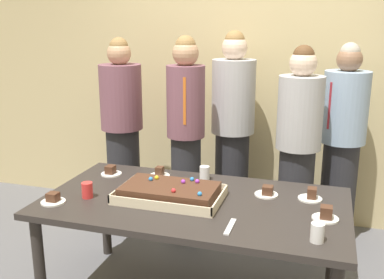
{
  "coord_description": "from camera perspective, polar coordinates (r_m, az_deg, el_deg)",
  "views": [
    {
      "loc": [
        0.76,
        -2.49,
        1.82
      ],
      "look_at": [
        -0.06,
        0.15,
        1.09
      ],
      "focal_mm": 41.76,
      "sensor_mm": 36.0,
      "label": 1
    }
  ],
  "objects": [
    {
      "name": "person_striped_tie_right",
      "position": [
        3.55,
        13.35,
        -1.28
      ],
      "size": [
        0.34,
        0.34,
        1.66
      ],
      "rotation": [
        0.0,
        0.0,
        -2.21
      ],
      "color": "#28282D",
      "rests_on": "ground_plane"
    },
    {
      "name": "drink_cup_nearest",
      "position": [
        3.15,
        1.61,
        -4.32
      ],
      "size": [
        0.07,
        0.07,
        0.1
      ],
      "primitive_type": "cylinder",
      "color": "white",
      "rests_on": "party_table"
    },
    {
      "name": "plated_slice_near_right",
      "position": [
        2.66,
        16.72,
        -9.2
      ],
      "size": [
        0.15,
        0.15,
        0.08
      ],
      "color": "white",
      "rests_on": "party_table"
    },
    {
      "name": "cake_server_utensil",
      "position": [
        2.48,
        4.89,
        -11.04
      ],
      "size": [
        0.03,
        0.2,
        0.01
      ],
      "primitive_type": "cube",
      "color": "silver",
      "rests_on": "party_table"
    },
    {
      "name": "plated_slice_center_front",
      "position": [
        2.91,
        -17.32,
        -7.31
      ],
      "size": [
        0.15,
        0.15,
        0.06
      ],
      "color": "white",
      "rests_on": "party_table"
    },
    {
      "name": "party_table",
      "position": [
        2.85,
        0.27,
        -9.13
      ],
      "size": [
        1.89,
        1.02,
        0.74
      ],
      "color": "#2D2826",
      "rests_on": "ground_plane"
    },
    {
      "name": "person_left_edge_reaching",
      "position": [
        3.84,
        18.61,
        -0.49
      ],
      "size": [
        0.36,
        0.36,
        1.67
      ],
      "rotation": [
        0.0,
        0.0,
        -2.27
      ],
      "color": "#28282D",
      "rests_on": "ground_plane"
    },
    {
      "name": "plated_slice_far_right",
      "position": [
        3.24,
        -4.17,
        -4.36
      ],
      "size": [
        0.15,
        0.15,
        0.07
      ],
      "color": "white",
      "rests_on": "party_table"
    },
    {
      "name": "person_green_shirt_behind",
      "position": [
        3.9,
        5.21,
        1.2
      ],
      "size": [
        0.37,
        0.37,
        1.75
      ],
      "rotation": [
        0.0,
        0.0,
        -1.68
      ],
      "color": "#28282D",
      "rests_on": "ground_plane"
    },
    {
      "name": "person_far_right_suit",
      "position": [
        3.94,
        -8.89,
        0.76
      ],
      "size": [
        0.36,
        0.36,
        1.7
      ],
      "rotation": [
        0.0,
        0.0,
        -0.88
      ],
      "color": "#28282D",
      "rests_on": "ground_plane"
    },
    {
      "name": "drink_cup_far_end",
      "position": [
        2.39,
        15.72,
        -11.38
      ],
      "size": [
        0.07,
        0.07,
        0.1
      ],
      "primitive_type": "cylinder",
      "color": "white",
      "rests_on": "party_table"
    },
    {
      "name": "plated_slice_far_left",
      "position": [
        2.92,
        14.96,
        -6.94
      ],
      "size": [
        0.15,
        0.15,
        0.08
      ],
      "color": "white",
      "rests_on": "party_table"
    },
    {
      "name": "plated_slice_center_back",
      "position": [
        2.92,
        9.55,
        -6.67
      ],
      "size": [
        0.15,
        0.15,
        0.07
      ],
      "color": "white",
      "rests_on": "party_table"
    },
    {
      "name": "plated_slice_near_left",
      "position": [
        3.32,
        -10.32,
        -4.06
      ],
      "size": [
        0.15,
        0.15,
        0.07
      ],
      "color": "white",
      "rests_on": "party_table"
    },
    {
      "name": "sheet_cake",
      "position": [
        2.83,
        -2.84,
        -6.77
      ],
      "size": [
        0.66,
        0.4,
        0.11
      ],
      "color": "beige",
      "rests_on": "party_table"
    },
    {
      "name": "interior_back_panel",
      "position": [
        4.18,
        6.8,
        10.35
      ],
      "size": [
        8.0,
        0.12,
        3.0
      ],
      "primitive_type": "cube",
      "color": "#CCB784",
      "rests_on": "ground_plane"
    },
    {
      "name": "person_serving_front",
      "position": [
        3.64,
        -0.79,
        0.35
      ],
      "size": [
        0.31,
        0.31,
        1.72
      ],
      "rotation": [
        0.0,
        0.0,
        -1.37
      ],
      "color": "#28282D",
      "rests_on": "ground_plane"
    },
    {
      "name": "drink_cup_middle",
      "position": [
        2.92,
        -13.23,
        -6.32
      ],
      "size": [
        0.07,
        0.07,
        0.1
      ],
      "primitive_type": "cylinder",
      "color": "red",
      "rests_on": "party_table"
    }
  ]
}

